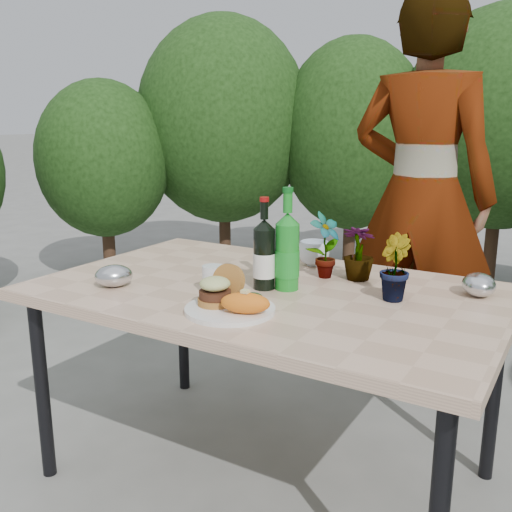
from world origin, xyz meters
The scene contains 18 objects.
ground centered at (0.00, 0.00, 0.00)m, with size 80.00×80.00×0.00m, color slate.
patio_table centered at (0.00, 0.00, 0.69)m, with size 1.60×1.00×0.75m.
shrub_hedge centered at (0.29, 1.71, 1.18)m, with size 6.88×5.21×2.16m.
dinner_plate centered at (0.03, -0.29, 0.76)m, with size 0.28×0.28×0.01m, color white.
burger_stack centered at (-0.02, -0.27, 0.81)m, with size 0.11×0.16×0.11m.
sweet_potato centered at (0.10, -0.31, 0.80)m, with size 0.15×0.08×0.06m, color orange.
grilled_veg centered at (0.05, -0.19, 0.78)m, with size 0.08×0.05×0.03m.
wine_bottle centered at (0.00, -0.02, 0.87)m, with size 0.08×0.08×0.32m.
sparkling_water centered at (0.07, 0.02, 0.88)m, with size 0.09×0.09×0.35m.
plastic_cup centered at (-0.13, -0.15, 0.80)m, with size 0.07×0.07×0.10m, color white.
seedling_left centered at (0.12, 0.22, 0.87)m, with size 0.13×0.09×0.25m, color #24581E.
seedling_mid centered at (0.42, 0.09, 0.86)m, with size 0.12×0.10×0.22m, color #21561D.
seedling_right centered at (0.24, 0.26, 0.85)m, with size 0.11×0.11×0.20m, color #22511C.
blue_bowl centered at (0.01, 0.36, 0.80)m, with size 0.12×0.12×0.10m, color silver.
foil_packet_left centered at (-0.47, -0.27, 0.79)m, with size 0.13×0.11×0.08m, color #B3B7BB.
foil_packet_right centered at (0.65, 0.28, 0.79)m, with size 0.13×0.11×0.08m, color #B6B8BD.
person centered at (0.23, 1.09, 0.96)m, with size 0.70×0.46×1.92m, color #A46452.
terracotta_pot centered at (-1.41, 1.80, 0.07)m, with size 0.17×0.17×0.14m.
Camera 1 is at (0.95, -1.67, 1.33)m, focal length 40.00 mm.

